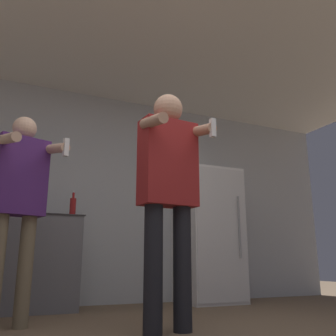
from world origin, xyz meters
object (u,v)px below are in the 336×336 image
bottle_dark_rum (39,206)px  bottle_green_wine (73,207)px  refrigerator (208,235)px  person_woman_foreground (168,185)px  bottle_red_label (4,203)px  person_man_side (19,194)px  bottle_tall_gin (21,202)px

bottle_dark_rum → bottle_green_wine: bottle_green_wine is taller
bottle_dark_rum → refrigerator: bearing=1.2°
person_woman_foreground → refrigerator: bearing=51.7°
person_woman_foreground → bottle_red_label: bearing=125.0°
bottle_red_label → bottle_green_wine: (0.68, -0.00, 0.00)m
person_woman_foreground → person_man_side: (-1.01, 0.61, -0.04)m
refrigerator → bottle_green_wine: refrigerator is taller
refrigerator → person_woman_foreground: (-1.27, -1.61, 0.23)m
bottle_dark_rum → person_man_side: person_man_side is taller
refrigerator → bottle_tall_gin: refrigerator is taller
refrigerator → person_man_side: person_man_side is taller
bottle_red_label → person_man_side: bearing=-84.7°
refrigerator → person_man_side: (-2.27, -1.00, 0.18)m
refrigerator → bottle_red_label: size_ratio=5.69×
bottle_green_wine → person_man_side: 1.12m
bottle_green_wine → person_man_side: bearing=-121.5°
refrigerator → bottle_dark_rum: (-2.04, -0.04, 0.23)m
refrigerator → bottle_red_label: 2.38m
person_woman_foreground → person_man_side: 1.18m
person_man_side → bottle_red_label: bearing=95.3°
bottle_red_label → bottle_dark_rum: (0.33, 0.00, -0.01)m
bottle_dark_rum → bottle_red_label: bearing=180.0°
refrigerator → bottle_tall_gin: bearing=-178.9°
bottle_red_label → person_woman_foreground: 1.91m
person_woman_foreground → bottle_tall_gin: bearing=121.0°
bottle_green_wine → bottle_dark_rum: bearing=180.0°
bottle_tall_gin → bottle_green_wine: bearing=-0.0°
bottle_dark_rum → bottle_green_wine: (0.35, -0.00, 0.01)m
bottle_dark_rum → bottle_green_wine: 0.35m
person_woman_foreground → bottle_dark_rum: bearing=116.2°
bottle_dark_rum → person_man_side: (-0.24, -0.96, -0.05)m
bottle_red_label → person_man_side: (0.09, -0.96, -0.06)m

